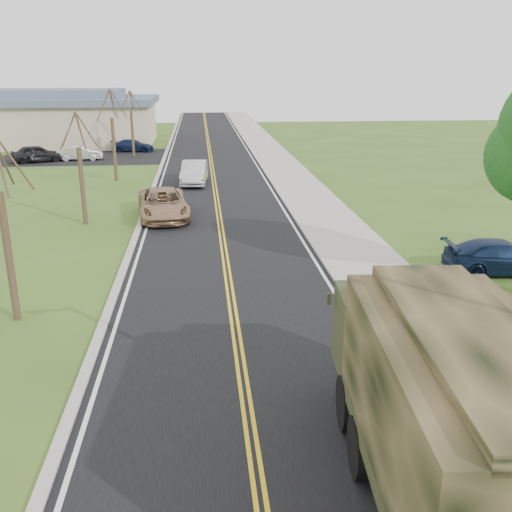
{
  "coord_description": "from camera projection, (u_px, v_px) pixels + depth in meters",
  "views": [
    {
      "loc": [
        -0.94,
        -7.6,
        7.75
      ],
      "look_at": [
        0.82,
        10.32,
        1.8
      ],
      "focal_mm": 40.0,
      "sensor_mm": 36.0,
      "label": 1
    }
  ],
  "objects": [
    {
      "name": "road",
      "position": [
        212.0,
        166.0,
        47.5
      ],
      "size": [
        8.0,
        120.0,
        0.01
      ],
      "primitive_type": "cube",
      "color": "black",
      "rests_on": "ground"
    },
    {
      "name": "curb_right",
      "position": [
        261.0,
        164.0,
        47.86
      ],
      "size": [
        0.3,
        120.0,
        0.12
      ],
      "primitive_type": "cube",
      "color": "#9E998E",
      "rests_on": "ground"
    },
    {
      "name": "sidewalk_right",
      "position": [
        282.0,
        164.0,
        48.03
      ],
      "size": [
        3.2,
        120.0,
        0.1
      ],
      "primitive_type": "cube",
      "color": "#9E998E",
      "rests_on": "ground"
    },
    {
      "name": "curb_left",
      "position": [
        161.0,
        166.0,
        47.1
      ],
      "size": [
        0.3,
        120.0,
        0.1
      ],
      "primitive_type": "cube",
      "color": "#9E998E",
      "rests_on": "ground"
    },
    {
      "name": "bare_tree_a",
      "position": [
        7.0,
        242.0,
        17.68
      ],
      "size": [
        1.93,
        2.26,
        6.08
      ],
      "color": "#38281C",
      "rests_on": "ground"
    },
    {
      "name": "bare_tree_b",
      "position": [
        81.0,
        177.0,
        29.07
      ],
      "size": [
        1.83,
        2.14,
        5.73
      ],
      "color": "#38281C",
      "rests_on": "ground"
    },
    {
      "name": "bare_tree_c",
      "position": [
        114.0,
        142.0,
        40.31
      ],
      "size": [
        2.04,
        2.39,
        6.42
      ],
      "color": "#38281C",
      "rests_on": "ground"
    },
    {
      "name": "bare_tree_d",
      "position": [
        132.0,
        128.0,
        51.72
      ],
      "size": [
        1.88,
        2.2,
        5.91
      ],
      "color": "#38281C",
      "rests_on": "ground"
    },
    {
      "name": "commercial_building",
      "position": [
        56.0,
        118.0,
        60.27
      ],
      "size": [
        25.5,
        21.5,
        5.65
      ],
      "color": "tan",
      "rests_on": "ground"
    },
    {
      "name": "military_truck",
      "position": [
        445.0,
        400.0,
        9.9
      ],
      "size": [
        3.4,
        8.14,
        3.96
      ],
      "rotation": [
        0.0,
        0.0,
        -0.08
      ],
      "color": "black",
      "rests_on": "ground"
    },
    {
      "name": "suv_champagne",
      "position": [
        163.0,
        204.0,
        30.76
      ],
      "size": [
        3.18,
        5.81,
        1.54
      ],
      "primitive_type": "imported",
      "rotation": [
        0.0,
        0.0,
        0.12
      ],
      "color": "#A07B5A",
      "rests_on": "ground"
    },
    {
      "name": "sedan_silver",
      "position": [
        194.0,
        173.0,
        39.85
      ],
      "size": [
        1.98,
        4.88,
        1.57
      ],
      "primitive_type": "imported",
      "rotation": [
        0.0,
        0.0,
        -0.07
      ],
      "color": "silver",
      "rests_on": "ground"
    },
    {
      "name": "pickup_navy",
      "position": [
        502.0,
        257.0,
        22.48
      ],
      "size": [
        4.68,
        2.24,
        1.32
      ],
      "primitive_type": "imported",
      "rotation": [
        0.0,
        0.0,
        1.48
      ],
      "color": "#101E3B",
      "rests_on": "ground"
    },
    {
      "name": "lot_car_dark",
      "position": [
        37.0,
        154.0,
        49.07
      ],
      "size": [
        4.68,
        3.22,
        1.48
      ],
      "primitive_type": "imported",
      "rotation": [
        0.0,
        0.0,
        1.95
      ],
      "color": "black",
      "rests_on": "ground"
    },
    {
      "name": "lot_car_silver",
      "position": [
        80.0,
        153.0,
        50.13
      ],
      "size": [
        3.97,
        1.72,
        1.27
      ],
      "primitive_type": "imported",
      "rotation": [
        0.0,
        0.0,
        1.67
      ],
      "color": "silver",
      "rests_on": "ground"
    },
    {
      "name": "lot_car_navy",
      "position": [
        133.0,
        146.0,
        55.32
      ],
      "size": [
        4.17,
        2.09,
        1.16
      ],
      "primitive_type": "imported",
      "rotation": [
        0.0,
        0.0,
        1.45
      ],
      "color": "#0F1B38",
      "rests_on": "ground"
    }
  ]
}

